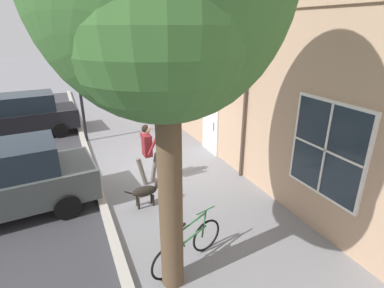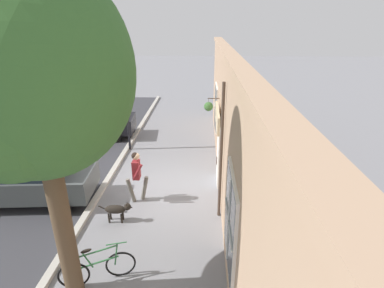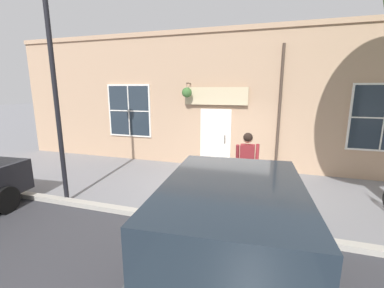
{
  "view_description": "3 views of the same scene",
  "coord_description": "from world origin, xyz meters",
  "px_view_note": "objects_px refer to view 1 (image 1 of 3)",
  "views": [
    {
      "loc": [
        2.58,
        8.33,
        4.27
      ],
      "look_at": [
        -0.19,
        2.12,
        1.59
      ],
      "focal_mm": 28.0,
      "sensor_mm": 36.0,
      "label": 1
    },
    {
      "loc": [
        -1.6,
        9.3,
        5.63
      ],
      "look_at": [
        -1.16,
        -1.61,
        1.14
      ],
      "focal_mm": 28.0,
      "sensor_mm": 36.0,
      "label": 2
    },
    {
      "loc": [
        6.7,
        1.22,
        2.79
      ],
      "look_at": [
        -0.92,
        -1.16,
        1.07
      ],
      "focal_mm": 24.0,
      "sensor_mm": 36.0,
      "label": 3
    }
  ],
  "objects_px": {
    "pedestrian_walking": "(147,148)",
    "dog_on_leash": "(147,191)",
    "parked_car_nearest_curb": "(22,116)",
    "parked_car_mid_block": "(1,182)",
    "street_lamp": "(74,49)",
    "leaning_bicycle": "(188,246)"
  },
  "relations": [
    {
      "from": "leaning_bicycle",
      "to": "street_lamp",
      "type": "xyz_separation_m",
      "value": [
        1.08,
        -7.74,
        3.15
      ]
    },
    {
      "from": "parked_car_mid_block",
      "to": "pedestrian_walking",
      "type": "bearing_deg",
      "value": -177.44
    },
    {
      "from": "leaning_bicycle",
      "to": "street_lamp",
      "type": "height_order",
      "value": "street_lamp"
    },
    {
      "from": "leaning_bicycle",
      "to": "dog_on_leash",
      "type": "bearing_deg",
      "value": -86.04
    },
    {
      "from": "pedestrian_walking",
      "to": "dog_on_leash",
      "type": "relative_size",
      "value": 1.7
    },
    {
      "from": "street_lamp",
      "to": "dog_on_leash",
      "type": "bearing_deg",
      "value": 99.59
    },
    {
      "from": "pedestrian_walking",
      "to": "leaning_bicycle",
      "type": "relative_size",
      "value": 1.07
    },
    {
      "from": "pedestrian_walking",
      "to": "dog_on_leash",
      "type": "bearing_deg",
      "value": 72.06
    },
    {
      "from": "dog_on_leash",
      "to": "parked_car_nearest_curb",
      "type": "distance_m",
      "value": 7.79
    },
    {
      "from": "dog_on_leash",
      "to": "leaning_bicycle",
      "type": "xyz_separation_m",
      "value": [
        -0.16,
        2.25,
        -0.04
      ]
    },
    {
      "from": "pedestrian_walking",
      "to": "parked_car_nearest_curb",
      "type": "height_order",
      "value": "pedestrian_walking"
    },
    {
      "from": "leaning_bicycle",
      "to": "parked_car_nearest_curb",
      "type": "xyz_separation_m",
      "value": [
        3.34,
        -9.35,
        0.5
      ]
    },
    {
      "from": "pedestrian_walking",
      "to": "parked_car_mid_block",
      "type": "bearing_deg",
      "value": 2.56
    },
    {
      "from": "dog_on_leash",
      "to": "street_lamp",
      "type": "relative_size",
      "value": 0.19
    },
    {
      "from": "parked_car_mid_block",
      "to": "dog_on_leash",
      "type": "bearing_deg",
      "value": 162.6
    },
    {
      "from": "parked_car_nearest_curb",
      "to": "parked_car_mid_block",
      "type": "bearing_deg",
      "value": 89.76
    },
    {
      "from": "dog_on_leash",
      "to": "parked_car_mid_block",
      "type": "distance_m",
      "value": 3.39
    },
    {
      "from": "pedestrian_walking",
      "to": "parked_car_nearest_curb",
      "type": "bearing_deg",
      "value": -59.03
    },
    {
      "from": "street_lamp",
      "to": "parked_car_mid_block",
      "type": "bearing_deg",
      "value": 63.03
    },
    {
      "from": "dog_on_leash",
      "to": "street_lamp",
      "type": "height_order",
      "value": "street_lamp"
    },
    {
      "from": "street_lamp",
      "to": "leaning_bicycle",
      "type": "bearing_deg",
      "value": 97.97
    },
    {
      "from": "pedestrian_walking",
      "to": "street_lamp",
      "type": "distance_m",
      "value": 5.14
    }
  ]
}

